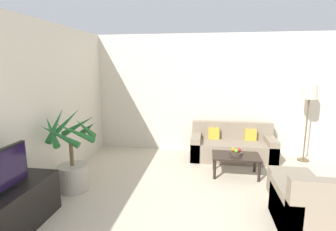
{
  "coord_description": "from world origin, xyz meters",
  "views": [
    {
      "loc": [
        -0.99,
        0.06,
        1.99
      ],
      "look_at": [
        -1.77,
        5.2,
        1.0
      ],
      "focal_mm": 28.0,
      "sensor_mm": 36.0,
      "label": 1
    }
  ],
  "objects_px": {
    "television": "(0,172)",
    "apple_red": "(239,150)",
    "potted_palm": "(72,160)",
    "coffee_table": "(236,158)",
    "armchair": "(312,211)",
    "fruit_bowl": "(236,153)",
    "ottoman": "(291,185)",
    "tv_console": "(6,216)",
    "orange_fruit": "(233,149)",
    "apple_green": "(236,151)",
    "sofa_loveseat": "(232,147)",
    "floor_lamp": "(309,98)"
  },
  "relations": [
    {
      "from": "tv_console",
      "to": "coffee_table",
      "type": "bearing_deg",
      "value": 38.31
    },
    {
      "from": "sofa_loveseat",
      "to": "armchair",
      "type": "height_order",
      "value": "armchair"
    },
    {
      "from": "tv_console",
      "to": "sofa_loveseat",
      "type": "distance_m",
      "value": 4.23
    },
    {
      "from": "orange_fruit",
      "to": "armchair",
      "type": "xyz_separation_m",
      "value": [
        0.79,
        -1.61,
        -0.22
      ]
    },
    {
      "from": "fruit_bowl",
      "to": "ottoman",
      "type": "distance_m",
      "value": 1.07
    },
    {
      "from": "apple_green",
      "to": "orange_fruit",
      "type": "bearing_deg",
      "value": 122.15
    },
    {
      "from": "tv_console",
      "to": "ottoman",
      "type": "height_order",
      "value": "tv_console"
    },
    {
      "from": "sofa_loveseat",
      "to": "coffee_table",
      "type": "bearing_deg",
      "value": -90.89
    },
    {
      "from": "potted_palm",
      "to": "coffee_table",
      "type": "xyz_separation_m",
      "value": [
        2.66,
        0.98,
        -0.17
      ]
    },
    {
      "from": "fruit_bowl",
      "to": "orange_fruit",
      "type": "xyz_separation_m",
      "value": [
        -0.05,
        0.03,
        0.07
      ]
    },
    {
      "from": "tv_console",
      "to": "floor_lamp",
      "type": "height_order",
      "value": "floor_lamp"
    },
    {
      "from": "armchair",
      "to": "orange_fruit",
      "type": "bearing_deg",
      "value": 116.2
    },
    {
      "from": "coffee_table",
      "to": "armchair",
      "type": "bearing_deg",
      "value": -64.65
    },
    {
      "from": "television",
      "to": "apple_green",
      "type": "bearing_deg",
      "value": 37.95
    },
    {
      "from": "fruit_bowl",
      "to": "apple_red",
      "type": "relative_size",
      "value": 3.3
    },
    {
      "from": "armchair",
      "to": "ottoman",
      "type": "xyz_separation_m",
      "value": [
        0.02,
        0.86,
        -0.07
      ]
    },
    {
      "from": "tv_console",
      "to": "armchair",
      "type": "xyz_separation_m",
      "value": [
        3.56,
        0.67,
        -0.01
      ]
    },
    {
      "from": "floor_lamp",
      "to": "apple_green",
      "type": "xyz_separation_m",
      "value": [
        -1.51,
        -1.04,
        -0.86
      ]
    },
    {
      "from": "tv_console",
      "to": "fruit_bowl",
      "type": "height_order",
      "value": "tv_console"
    },
    {
      "from": "apple_red",
      "to": "floor_lamp",
      "type": "bearing_deg",
      "value": 33.64
    },
    {
      "from": "tv_console",
      "to": "potted_palm",
      "type": "xyz_separation_m",
      "value": [
        0.17,
        1.25,
        0.22
      ]
    },
    {
      "from": "potted_palm",
      "to": "ottoman",
      "type": "bearing_deg",
      "value": 4.53
    },
    {
      "from": "armchair",
      "to": "floor_lamp",
      "type": "bearing_deg",
      "value": 73.27
    },
    {
      "from": "orange_fruit",
      "to": "armchair",
      "type": "relative_size",
      "value": 0.09
    },
    {
      "from": "potted_palm",
      "to": "ottoman",
      "type": "distance_m",
      "value": 3.44
    },
    {
      "from": "tv_console",
      "to": "potted_palm",
      "type": "height_order",
      "value": "potted_palm"
    },
    {
      "from": "potted_palm",
      "to": "floor_lamp",
      "type": "distance_m",
      "value": 4.69
    },
    {
      "from": "tv_console",
      "to": "apple_green",
      "type": "relative_size",
      "value": 20.07
    },
    {
      "from": "floor_lamp",
      "to": "apple_red",
      "type": "relative_size",
      "value": 23.98
    },
    {
      "from": "coffee_table",
      "to": "ottoman",
      "type": "bearing_deg",
      "value": -42.87
    },
    {
      "from": "tv_console",
      "to": "coffee_table",
      "type": "xyz_separation_m",
      "value": [
        2.82,
        2.23,
        0.05
      ]
    },
    {
      "from": "sofa_loveseat",
      "to": "armchair",
      "type": "bearing_deg",
      "value": -73.58
    },
    {
      "from": "apple_red",
      "to": "apple_green",
      "type": "height_order",
      "value": "apple_green"
    },
    {
      "from": "sofa_loveseat",
      "to": "television",
      "type": "bearing_deg",
      "value": -132.12
    },
    {
      "from": "potted_palm",
      "to": "floor_lamp",
      "type": "height_order",
      "value": "floor_lamp"
    },
    {
      "from": "potted_palm",
      "to": "sofa_loveseat",
      "type": "distance_m",
      "value": 3.28
    },
    {
      "from": "tv_console",
      "to": "television",
      "type": "distance_m",
      "value": 0.54
    },
    {
      "from": "television",
      "to": "fruit_bowl",
      "type": "xyz_separation_m",
      "value": [
        2.82,
        2.24,
        -0.4
      ]
    },
    {
      "from": "television",
      "to": "apple_green",
      "type": "distance_m",
      "value": 3.59
    },
    {
      "from": "television",
      "to": "sofa_loveseat",
      "type": "distance_m",
      "value": 4.26
    },
    {
      "from": "potted_palm",
      "to": "sofa_loveseat",
      "type": "relative_size",
      "value": 0.76
    },
    {
      "from": "television",
      "to": "potted_palm",
      "type": "xyz_separation_m",
      "value": [
        0.16,
        1.25,
        -0.31
      ]
    },
    {
      "from": "floor_lamp",
      "to": "apple_green",
      "type": "relative_size",
      "value": 21.82
    },
    {
      "from": "floor_lamp",
      "to": "armchair",
      "type": "distance_m",
      "value": 2.89
    },
    {
      "from": "coffee_table",
      "to": "apple_green",
      "type": "height_order",
      "value": "apple_green"
    },
    {
      "from": "television",
      "to": "apple_red",
      "type": "distance_m",
      "value": 3.68
    },
    {
      "from": "sofa_loveseat",
      "to": "tv_console",
      "type": "bearing_deg",
      "value": -132.15
    },
    {
      "from": "ottoman",
      "to": "apple_green",
      "type": "bearing_deg",
      "value": 138.55
    },
    {
      "from": "tv_console",
      "to": "television",
      "type": "bearing_deg",
      "value": -0.0
    },
    {
      "from": "television",
      "to": "armchair",
      "type": "distance_m",
      "value": 3.66
    }
  ]
}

